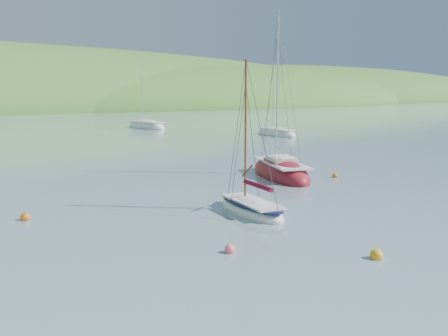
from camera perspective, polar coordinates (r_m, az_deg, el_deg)
ground at (r=20.26m, az=8.40°, el=-8.66°), size 700.00×700.00×0.00m
daysailer_white at (r=25.17m, az=3.13°, el=-4.64°), size 2.67×5.53×8.16m
sloop_red at (r=35.75m, az=6.49°, el=-0.59°), size 5.88×9.03×12.65m
distant_sloop_b at (r=82.04m, az=-8.86°, el=4.67°), size 4.29×9.56×13.20m
distant_sloop_d at (r=68.17m, az=5.99°, el=3.87°), size 3.17×7.83×10.95m
mooring_buoys at (r=23.07m, az=0.76°, el=-6.08°), size 21.25×13.44×0.49m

